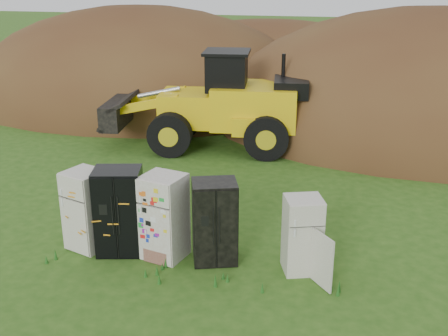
# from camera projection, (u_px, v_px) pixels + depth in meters

# --- Properties ---
(ground) EXTENTS (120.00, 120.00, 0.00)m
(ground) POSITION_uv_depth(u_px,v_px,m) (193.00, 258.00, 12.10)
(ground) COLOR #2A5216
(ground) RESTS_ON ground
(fridge_leftmost) EXTENTS (1.01, 0.99, 1.79)m
(fridge_leftmost) POSITION_uv_depth(u_px,v_px,m) (87.00, 210.00, 12.29)
(fridge_leftmost) COLOR silver
(fridge_leftmost) RESTS_ON ground
(fridge_black_side) EXTENTS (1.14, 0.98, 1.91)m
(fridge_black_side) POSITION_uv_depth(u_px,v_px,m) (119.00, 211.00, 12.08)
(fridge_black_side) COLOR black
(fridge_black_side) RESTS_ON ground
(fridge_sticker) EXTENTS (1.00, 0.96, 1.86)m
(fridge_sticker) POSITION_uv_depth(u_px,v_px,m) (164.00, 217.00, 11.87)
(fridge_sticker) COLOR silver
(fridge_sticker) RESTS_ON ground
(fridge_dark_mid) EXTENTS (1.10, 0.99, 1.79)m
(fridge_dark_mid) POSITION_uv_depth(u_px,v_px,m) (215.00, 222.00, 11.72)
(fridge_dark_mid) COLOR black
(fridge_dark_mid) RESTS_ON ground
(fridge_open_door) EXTENTS (0.90, 0.86, 1.61)m
(fridge_open_door) POSITION_uv_depth(u_px,v_px,m) (302.00, 235.00, 11.36)
(fridge_open_door) COLOR silver
(fridge_open_door) RESTS_ON ground
(wheel_loader) EXTENTS (7.08, 3.43, 3.31)m
(wheel_loader) POSITION_uv_depth(u_px,v_px,m) (202.00, 100.00, 18.89)
(wheel_loader) COLOR gold
(wheel_loader) RESTS_ON ground
(dirt_mound_right) EXTENTS (16.97, 12.45, 9.12)m
(dirt_mound_right) POSITION_uv_depth(u_px,v_px,m) (429.00, 127.00, 21.80)
(dirt_mound_right) COLOR #492917
(dirt_mound_right) RESTS_ON ground
(dirt_mound_left) EXTENTS (16.29, 12.21, 8.57)m
(dirt_mound_left) POSITION_uv_depth(u_px,v_px,m) (142.00, 100.00, 26.16)
(dirt_mound_left) COLOR #492917
(dirt_mound_left) RESTS_ON ground
(dirt_mound_back) EXTENTS (17.89, 11.93, 6.69)m
(dirt_mound_back) POSITION_uv_depth(u_px,v_px,m) (270.00, 85.00, 29.28)
(dirt_mound_back) COLOR #492917
(dirt_mound_back) RESTS_ON ground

